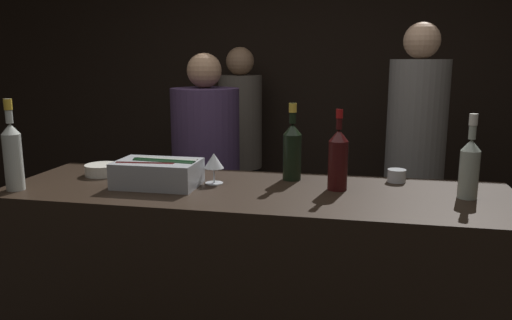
# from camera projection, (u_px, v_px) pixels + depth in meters

# --- Properties ---
(wall_back_chalkboard) EXTENTS (6.40, 0.06, 2.80)m
(wall_back_chalkboard) POSITION_uv_depth(u_px,v_px,m) (306.00, 83.00, 4.01)
(wall_back_chalkboard) COLOR black
(wall_back_chalkboard) RESTS_ON ground_plane
(bar_counter) EXTENTS (2.16, 0.68, 1.04)m
(bar_counter) POSITION_uv_depth(u_px,v_px,m) (254.00, 302.00, 2.23)
(bar_counter) COLOR black
(bar_counter) RESTS_ON ground_plane
(ice_bin_with_bottles) EXTENTS (0.36, 0.23, 0.12)m
(ice_bin_with_bottles) POSITION_uv_depth(u_px,v_px,m) (159.00, 172.00, 2.17)
(ice_bin_with_bottles) COLOR #9EA0A5
(ice_bin_with_bottles) RESTS_ON bar_counter
(bowl_white) EXTENTS (0.16, 0.16, 0.05)m
(bowl_white) POSITION_uv_depth(u_px,v_px,m) (102.00, 169.00, 2.38)
(bowl_white) COLOR silver
(bowl_white) RESTS_ON bar_counter
(wine_glass) EXTENTS (0.09, 0.09, 0.14)m
(wine_glass) POSITION_uv_depth(u_px,v_px,m) (214.00, 162.00, 2.20)
(wine_glass) COLOR silver
(wine_glass) RESTS_ON bar_counter
(candle_votive) EXTENTS (0.08, 0.08, 0.06)m
(candle_votive) POSITION_uv_depth(u_px,v_px,m) (397.00, 176.00, 2.25)
(candle_votive) COLOR silver
(candle_votive) RESTS_ON bar_counter
(champagne_bottle) EXTENTS (0.08, 0.08, 0.35)m
(champagne_bottle) POSITION_uv_depth(u_px,v_px,m) (292.00, 149.00, 2.27)
(champagne_bottle) COLOR black
(champagne_bottle) RESTS_ON bar_counter
(red_wine_bottle_tall) EXTENTS (0.08, 0.08, 0.34)m
(red_wine_bottle_tall) POSITION_uv_depth(u_px,v_px,m) (338.00, 158.00, 2.09)
(red_wine_bottle_tall) COLOR #380F0F
(red_wine_bottle_tall) RESTS_ON bar_counter
(rose_wine_bottle) EXTENTS (0.08, 0.08, 0.38)m
(rose_wine_bottle) POSITION_uv_depth(u_px,v_px,m) (13.00, 153.00, 2.08)
(rose_wine_bottle) COLOR #B2B7AD
(rose_wine_bottle) RESTS_ON bar_counter
(white_wine_bottle) EXTENTS (0.08, 0.08, 0.34)m
(white_wine_bottle) POSITION_uv_depth(u_px,v_px,m) (470.00, 165.00, 1.96)
(white_wine_bottle) COLOR #9EA899
(white_wine_bottle) RESTS_ON bar_counter
(person_in_hoodie) EXTENTS (0.42, 0.42, 1.62)m
(person_in_hoodie) POSITION_uv_depth(u_px,v_px,m) (206.00, 172.00, 3.12)
(person_in_hoodie) COLOR black
(person_in_hoodie) RESTS_ON ground_plane
(person_blond_tee) EXTENTS (0.35, 0.35, 1.79)m
(person_blond_tee) POSITION_uv_depth(u_px,v_px,m) (415.00, 157.00, 3.00)
(person_blond_tee) COLOR black
(person_blond_tee) RESTS_ON ground_plane
(person_grey_polo) EXTENTS (0.33, 0.33, 1.67)m
(person_grey_polo) POSITION_uv_depth(u_px,v_px,m) (241.00, 144.00, 3.85)
(person_grey_polo) COLOR black
(person_grey_polo) RESTS_ON ground_plane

